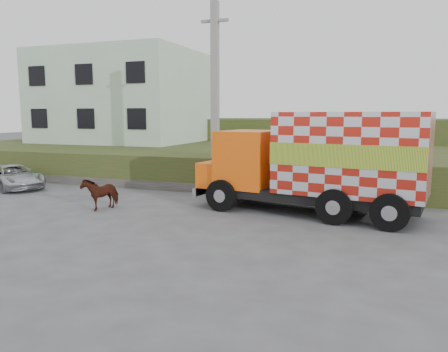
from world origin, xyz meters
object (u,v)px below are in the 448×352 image
at_px(cargo_truck, 320,162).
at_px(cow, 101,193).
at_px(utility_pole, 215,97).
at_px(pedestrian, 282,137).
at_px(suv, 13,177).

height_order(cargo_truck, cow, cargo_truck).
distance_m(cargo_truck, cow, 7.73).
relative_size(utility_pole, pedestrian, 4.39).
xyz_separation_m(cargo_truck, suv, (-13.82, 0.51, -1.23)).
bearing_deg(utility_pole, cow, -118.68).
distance_m(cargo_truck, suv, 13.88).
xyz_separation_m(suv, pedestrian, (11.85, 2.61, 1.88)).
relative_size(suv, pedestrian, 2.11).
bearing_deg(utility_pole, pedestrian, 4.81).
distance_m(utility_pole, suv, 9.92).
relative_size(cow, suv, 0.35).
height_order(utility_pole, cow, utility_pole).
xyz_separation_m(utility_pole, cow, (-2.57, -4.69, -3.51)).
distance_m(cargo_truck, pedestrian, 3.75).
height_order(cargo_truck, pedestrian, cargo_truck).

